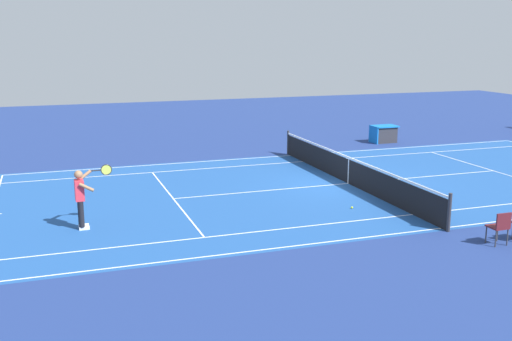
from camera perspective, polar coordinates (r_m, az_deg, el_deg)
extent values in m
plane|color=navy|center=(22.02, 8.72, -1.22)|extent=(60.00, 60.00, 0.00)
cube|color=#1E4C93|center=(22.02, 8.72, -1.22)|extent=(24.20, 11.40, 0.00)
cube|color=white|center=(26.89, 3.28, 1.43)|extent=(23.80, 0.05, 0.01)
cube|color=white|center=(17.54, 17.11, -5.24)|extent=(23.80, 0.05, 0.01)
cube|color=white|center=(25.63, 4.46, 0.86)|extent=(23.80, 0.05, 0.01)
cube|color=white|center=(18.62, 14.60, -4.04)|extent=(23.80, 0.05, 0.01)
cube|color=white|center=(19.93, -7.83, -2.65)|extent=(0.05, 8.22, 0.01)
cube|color=white|center=(25.59, 21.52, -0.02)|extent=(0.05, 8.22, 0.01)
cube|color=white|center=(22.02, 8.72, -1.21)|extent=(12.80, 0.05, 0.01)
cylinder|color=#2D2D33|center=(27.06, 3.06, 2.66)|extent=(0.10, 0.10, 1.08)
cylinder|color=#2D2D33|center=(17.15, 17.81, -3.81)|extent=(0.10, 0.10, 1.08)
cube|color=black|center=(21.92, 8.76, -0.10)|extent=(0.02, 11.60, 0.88)
cube|color=white|center=(21.82, 8.80, 1.20)|extent=(0.04, 11.60, 0.06)
cube|color=white|center=(21.92, 8.76, -0.10)|extent=(0.04, 0.06, 0.88)
cylinder|color=black|center=(17.18, -16.20, -3.99)|extent=(0.15, 0.15, 0.74)
cube|color=white|center=(17.30, -15.92, -5.26)|extent=(0.28, 0.11, 0.09)
cylinder|color=black|center=(17.41, -16.26, -3.77)|extent=(0.15, 0.15, 0.74)
cube|color=white|center=(17.53, -15.98, -5.03)|extent=(0.28, 0.11, 0.09)
cube|color=#E03342|center=(17.13, -16.36, -1.79)|extent=(0.25, 0.38, 0.56)
sphere|color=#9E704C|center=(17.03, -16.45, -0.38)|extent=(0.23, 0.23, 0.23)
cylinder|color=#9E704C|center=(16.83, -15.73, -1.54)|extent=(0.42, 0.21, 0.26)
cylinder|color=#9E704C|center=(17.33, -15.92, -0.47)|extent=(0.42, 0.23, 0.30)
cylinder|color=#232326|center=(17.39, -14.92, 0.00)|extent=(0.28, 0.04, 0.04)
torus|color=#232326|center=(17.42, -13.97, 0.07)|extent=(0.31, 0.03, 0.31)
cylinder|color=#C6D84C|center=(17.42, -13.97, 0.07)|extent=(0.27, 0.01, 0.27)
sphere|color=#CCE01E|center=(18.86, 9.06, -3.48)|extent=(0.07, 0.07, 0.07)
cylinder|color=#38383D|center=(16.67, 20.92, -5.67)|extent=(0.04, 0.04, 0.44)
cylinder|color=#38383D|center=(16.90, 21.87, -5.50)|extent=(0.04, 0.04, 0.44)
cylinder|color=#38383D|center=(16.41, 21.73, -6.02)|extent=(0.04, 0.04, 0.44)
cylinder|color=#38383D|center=(16.64, 22.67, -5.85)|extent=(0.04, 0.04, 0.44)
cube|color=#56191E|center=(16.58, 21.87, -4.97)|extent=(0.44, 0.44, 0.04)
cube|color=#56191E|center=(16.38, 22.38, -4.42)|extent=(0.44, 0.04, 0.40)
cube|color=#2D2D33|center=(30.79, 12.02, 3.35)|extent=(1.10, 0.70, 0.80)
cube|color=blue|center=(30.73, 12.06, 4.12)|extent=(1.24, 0.84, 0.06)
cube|color=blue|center=(30.48, 11.05, 3.34)|extent=(0.06, 0.84, 0.84)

